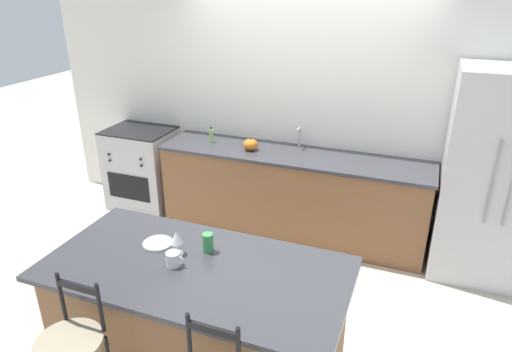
% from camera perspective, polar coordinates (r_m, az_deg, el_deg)
% --- Properties ---
extents(ground_plane, '(18.00, 18.00, 0.00)m').
position_cam_1_polar(ground_plane, '(4.80, 3.00, -9.08)').
color(ground_plane, beige).
extents(wall_back, '(6.00, 0.07, 2.70)m').
position_cam_1_polar(wall_back, '(4.88, 5.96, 8.76)').
color(wall_back, silver).
rests_on(wall_back, ground_plane).
extents(back_counter, '(2.82, 0.69, 0.93)m').
position_cam_1_polar(back_counter, '(4.89, 4.51, -2.20)').
color(back_counter, brown).
rests_on(back_counter, ground_plane).
extents(sink_faucet, '(0.02, 0.13, 0.22)m').
position_cam_1_polar(sink_faucet, '(4.85, 5.43, 5.18)').
color(sink_faucet, '#ADAFB5').
rests_on(sink_faucet, back_counter).
extents(kitchen_island, '(1.96, 0.98, 0.90)m').
position_cam_1_polar(kitchen_island, '(3.26, -7.17, -17.64)').
color(kitchen_island, brown).
rests_on(kitchen_island, ground_plane).
extents(refrigerator, '(0.89, 0.74, 1.93)m').
position_cam_1_polar(refrigerator, '(4.54, 27.79, -0.25)').
color(refrigerator, '#BCBCC1').
rests_on(refrigerator, ground_plane).
extents(oven_range, '(0.76, 0.63, 0.97)m').
position_cam_1_polar(oven_range, '(5.65, -13.96, 0.98)').
color(oven_range, '#B7B7BC').
rests_on(oven_range, ground_plane).
extents(dinner_plate, '(0.21, 0.21, 0.02)m').
position_cam_1_polar(dinner_plate, '(3.25, -12.17, -8.19)').
color(dinner_plate, beige).
rests_on(dinner_plate, kitchen_island).
extents(wine_glass, '(0.08, 0.08, 0.17)m').
position_cam_1_polar(wine_glass, '(3.06, -9.91, -7.67)').
color(wine_glass, white).
rests_on(wine_glass, kitchen_island).
extents(coffee_mug, '(0.12, 0.09, 0.09)m').
position_cam_1_polar(coffee_mug, '(2.99, -10.26, -10.18)').
color(coffee_mug, white).
rests_on(coffee_mug, kitchen_island).
extents(tumbler_cup, '(0.07, 0.07, 0.13)m').
position_cam_1_polar(tumbler_cup, '(3.09, -6.04, -8.28)').
color(tumbler_cup, '#3D934C').
rests_on(tumbler_cup, kitchen_island).
extents(pumpkin_decoration, '(0.15, 0.15, 0.14)m').
position_cam_1_polar(pumpkin_decoration, '(4.76, -0.69, 3.96)').
color(pumpkin_decoration, orange).
rests_on(pumpkin_decoration, back_counter).
extents(soap_bottle, '(0.05, 0.05, 0.17)m').
position_cam_1_polar(soap_bottle, '(5.02, -5.63, 5.04)').
color(soap_bottle, '#89B260').
rests_on(soap_bottle, back_counter).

